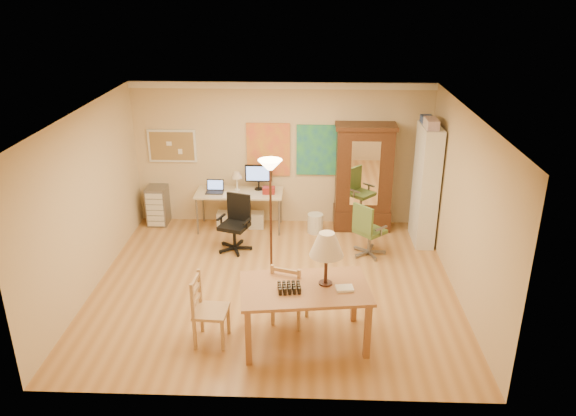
{
  "coord_description": "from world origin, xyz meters",
  "views": [
    {
      "loc": [
        0.5,
        -7.55,
        4.41
      ],
      "look_at": [
        0.2,
        0.3,
        1.18
      ],
      "focal_mm": 35.0,
      "sensor_mm": 36.0,
      "label": 1
    }
  ],
  "objects_px": {
    "computer_desk": "(242,206)",
    "bookshelf": "(426,185)",
    "office_chair_black": "(235,235)",
    "office_chair_green": "(368,241)",
    "dining_table": "(313,275)",
    "armoire": "(363,184)"
  },
  "relations": [
    {
      "from": "dining_table",
      "to": "office_chair_green",
      "type": "xyz_separation_m",
      "value": [
        0.96,
        2.48,
        -0.71
      ]
    },
    {
      "from": "computer_desk",
      "to": "bookshelf",
      "type": "relative_size",
      "value": 0.76
    },
    {
      "from": "office_chair_black",
      "to": "computer_desk",
      "type": "bearing_deg",
      "value": 89.58
    },
    {
      "from": "office_chair_green",
      "to": "dining_table",
      "type": "bearing_deg",
      "value": -111.18
    },
    {
      "from": "computer_desk",
      "to": "armoire",
      "type": "relative_size",
      "value": 0.8
    },
    {
      "from": "office_chair_black",
      "to": "bookshelf",
      "type": "relative_size",
      "value": 0.46
    },
    {
      "from": "computer_desk",
      "to": "office_chair_black",
      "type": "distance_m",
      "value": 0.95
    },
    {
      "from": "bookshelf",
      "to": "office_chair_green",
      "type": "bearing_deg",
      "value": -148.47
    },
    {
      "from": "dining_table",
      "to": "armoire",
      "type": "distance_m",
      "value": 3.74
    },
    {
      "from": "office_chair_green",
      "to": "bookshelf",
      "type": "xyz_separation_m",
      "value": [
        1.02,
        0.62,
        0.8
      ]
    },
    {
      "from": "office_chair_black",
      "to": "office_chair_green",
      "type": "xyz_separation_m",
      "value": [
        2.28,
        -0.13,
        -0.01
      ]
    },
    {
      "from": "bookshelf",
      "to": "dining_table",
      "type": "bearing_deg",
      "value": -122.5
    },
    {
      "from": "office_chair_black",
      "to": "armoire",
      "type": "bearing_deg",
      "value": 24.01
    },
    {
      "from": "dining_table",
      "to": "computer_desk",
      "type": "xyz_separation_m",
      "value": [
        -1.32,
        3.53,
        -0.52
      ]
    },
    {
      "from": "computer_desk",
      "to": "bookshelf",
      "type": "height_order",
      "value": "bookshelf"
    },
    {
      "from": "dining_table",
      "to": "computer_desk",
      "type": "height_order",
      "value": "dining_table"
    },
    {
      "from": "dining_table",
      "to": "office_chair_black",
      "type": "height_order",
      "value": "dining_table"
    },
    {
      "from": "bookshelf",
      "to": "armoire",
      "type": "bearing_deg",
      "value": 153.49
    },
    {
      "from": "computer_desk",
      "to": "bookshelf",
      "type": "distance_m",
      "value": 3.38
    },
    {
      "from": "dining_table",
      "to": "bookshelf",
      "type": "height_order",
      "value": "bookshelf"
    },
    {
      "from": "office_chair_black",
      "to": "bookshelf",
      "type": "xyz_separation_m",
      "value": [
        3.3,
        0.49,
        0.79
      ]
    },
    {
      "from": "computer_desk",
      "to": "office_chair_green",
      "type": "height_order",
      "value": "computer_desk"
    }
  ]
}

